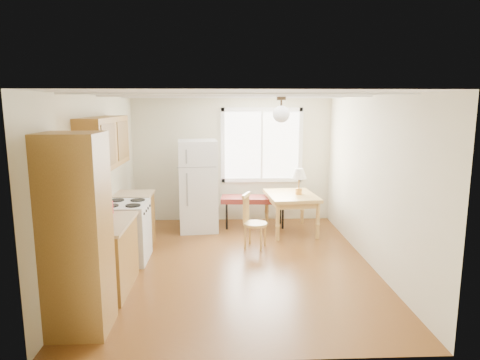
{
  "coord_description": "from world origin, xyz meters",
  "views": [
    {
      "loc": [
        -0.2,
        -6.14,
        2.38
      ],
      "look_at": [
        0.09,
        0.73,
        1.15
      ],
      "focal_mm": 32.0,
      "sensor_mm": 36.0,
      "label": 1
    }
  ],
  "objects": [
    {
      "name": "pendant_light",
      "position": [
        0.7,
        0.4,
        2.24
      ],
      "size": [
        0.26,
        0.26,
        0.4
      ],
      "color": "#312416",
      "rests_on": "room_shell"
    },
    {
      "name": "coffee_maker",
      "position": [
        -1.72,
        -1.21,
        1.04
      ],
      "size": [
        0.24,
        0.28,
        0.37
      ],
      "rotation": [
        0.0,
        0.0,
        -0.27
      ],
      "color": "black",
      "rests_on": "kitchen_run"
    },
    {
      "name": "kettle",
      "position": [
        -1.75,
        -0.4,
        0.99
      ],
      "size": [
        0.12,
        0.12,
        0.23
      ],
      "color": "red",
      "rests_on": "kitchen_run"
    },
    {
      "name": "refrigerator",
      "position": [
        -0.66,
        1.79,
        0.86
      ],
      "size": [
        0.77,
        0.77,
        1.71
      ],
      "rotation": [
        0.0,
        0.0,
        0.09
      ],
      "color": "silver",
      "rests_on": "ground"
    },
    {
      "name": "chair",
      "position": [
        0.26,
        0.74,
        0.51
      ],
      "size": [
        0.44,
        0.43,
        0.9
      ],
      "rotation": [
        0.0,
        0.0,
        -0.35
      ],
      "color": "#AD8542",
      "rests_on": "ground"
    },
    {
      "name": "kitchen_run",
      "position": [
        -1.72,
        -0.63,
        0.84
      ],
      "size": [
        0.65,
        3.4,
        2.2
      ],
      "color": "brown",
      "rests_on": "ground"
    },
    {
      "name": "window_unit",
      "position": [
        0.6,
        2.47,
        1.55
      ],
      "size": [
        1.64,
        0.05,
        1.51
      ],
      "color": "white",
      "rests_on": "room_shell"
    },
    {
      "name": "dining_table",
      "position": [
        1.08,
        1.6,
        0.62
      ],
      "size": [
        0.96,
        1.22,
        0.72
      ],
      "rotation": [
        0.0,
        0.0,
        0.09
      ],
      "color": "#AD8542",
      "rests_on": "ground"
    },
    {
      "name": "room_shell",
      "position": [
        0.0,
        0.0,
        1.25
      ],
      "size": [
        4.6,
        5.6,
        2.62
      ],
      "color": "#4E2A10",
      "rests_on": "ground"
    },
    {
      "name": "bench",
      "position": [
        0.42,
        1.97,
        0.53
      ],
      "size": [
        1.31,
        0.55,
        0.59
      ],
      "rotation": [
        0.0,
        0.0,
        -0.06
      ],
      "color": "#591915",
      "rests_on": "ground"
    },
    {
      "name": "table_lamp",
      "position": [
        1.21,
        1.59,
        1.07
      ],
      "size": [
        0.28,
        0.28,
        0.48
      ],
      "rotation": [
        0.0,
        0.0,
        0.06
      ],
      "color": "#BB863C",
      "rests_on": "dining_table"
    }
  ]
}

